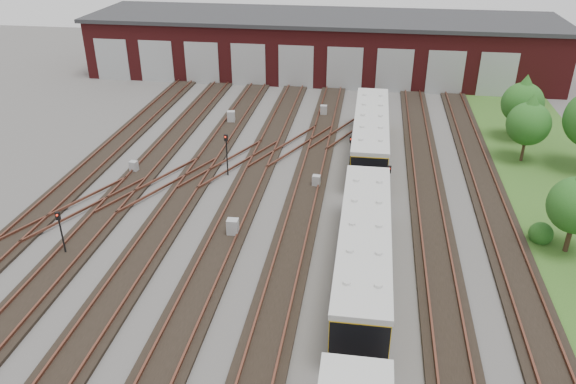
# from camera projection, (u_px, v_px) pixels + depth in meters

# --- Properties ---
(ground) EXTENTS (120.00, 120.00, 0.00)m
(ground) POSITION_uv_depth(u_px,v_px,m) (243.00, 284.00, 28.68)
(ground) COLOR #4D4A47
(ground) RESTS_ON ground
(track_network) EXTENTS (30.40, 70.00, 0.33)m
(track_network) POSITION_uv_depth(u_px,v_px,m) (242.00, 275.00, 29.17)
(track_network) COLOR black
(track_network) RESTS_ON ground
(maintenance_shed) EXTENTS (51.00, 12.50, 6.35)m
(maintenance_shed) POSITION_uv_depth(u_px,v_px,m) (321.00, 45.00, 62.26)
(maintenance_shed) COLOR #521415
(maintenance_shed) RESTS_ON ground
(grass_verge) EXTENTS (8.00, 55.00, 0.05)m
(grass_verge) POSITION_uv_depth(u_px,v_px,m) (576.00, 215.00, 34.91)
(grass_verge) COLOR #29501A
(grass_verge) RESTS_ON ground
(metro_train) EXTENTS (2.56, 45.97, 2.89)m
(metro_train) POSITION_uv_depth(u_px,v_px,m) (364.00, 249.00, 28.25)
(metro_train) COLOR black
(metro_train) RESTS_ON ground
(signal_mast_0) EXTENTS (0.25, 0.24, 2.71)m
(signal_mast_0) POSITION_uv_depth(u_px,v_px,m) (60.00, 228.00, 30.25)
(signal_mast_0) COLOR black
(signal_mast_0) RESTS_ON ground
(signal_mast_1) EXTENTS (0.27, 0.25, 3.11)m
(signal_mast_1) POSITION_uv_depth(u_px,v_px,m) (227.00, 150.00, 39.14)
(signal_mast_1) COLOR black
(signal_mast_1) RESTS_ON ground
(signal_mast_2) EXTENTS (0.24, 0.23, 2.64)m
(signal_mast_2) POSITION_uv_depth(u_px,v_px,m) (351.00, 149.00, 39.90)
(signal_mast_2) COLOR black
(signal_mast_2) RESTS_ON ground
(signal_mast_3) EXTENTS (0.25, 0.23, 2.88)m
(signal_mast_3) POSITION_uv_depth(u_px,v_px,m) (388.00, 181.00, 35.08)
(signal_mast_3) COLOR black
(signal_mast_3) RESTS_ON ground
(relay_cabinet_0) EXTENTS (0.59, 0.52, 0.89)m
(relay_cabinet_0) POSITION_uv_depth(u_px,v_px,m) (134.00, 167.00, 40.22)
(relay_cabinet_0) COLOR #999B9E
(relay_cabinet_0) RESTS_ON ground
(relay_cabinet_1) EXTENTS (0.74, 0.65, 1.10)m
(relay_cabinet_1) POSITION_uv_depth(u_px,v_px,m) (231.00, 117.00, 49.14)
(relay_cabinet_1) COLOR #999B9E
(relay_cabinet_1) RESTS_ON ground
(relay_cabinet_2) EXTENTS (0.68, 0.58, 1.10)m
(relay_cabinet_2) POSITION_uv_depth(u_px,v_px,m) (233.00, 228.00, 32.55)
(relay_cabinet_2) COLOR #999B9E
(relay_cabinet_2) RESTS_ON ground
(relay_cabinet_3) EXTENTS (0.61, 0.52, 0.99)m
(relay_cabinet_3) POSITION_uv_depth(u_px,v_px,m) (324.00, 111.00, 50.85)
(relay_cabinet_3) COLOR #999B9E
(relay_cabinet_3) RESTS_ON ground
(relay_cabinet_4) EXTENTS (0.57, 0.49, 0.88)m
(relay_cabinet_4) POSITION_uv_depth(u_px,v_px,m) (316.00, 181.00, 38.16)
(relay_cabinet_4) COLOR #999B9E
(relay_cabinet_4) RESTS_ON ground
(tree_0) EXTENTS (3.29, 3.29, 5.44)m
(tree_0) POSITION_uv_depth(u_px,v_px,m) (523.00, 98.00, 44.44)
(tree_0) COLOR #352518
(tree_0) RESTS_ON ground
(tree_1) EXTENTS (3.16, 3.16, 5.23)m
(tree_1) POSITION_uv_depth(u_px,v_px,m) (530.00, 119.00, 40.67)
(tree_1) COLOR #352518
(tree_1) RESTS_ON ground
(bush_0) EXTENTS (1.36, 1.36, 1.36)m
(bush_0) POSITION_uv_depth(u_px,v_px,m) (542.00, 231.00, 32.01)
(bush_0) COLOR #194B15
(bush_0) RESTS_ON ground
(bush_2) EXTENTS (1.30, 1.30, 1.30)m
(bush_2) POSITION_uv_depth(u_px,v_px,m) (517.00, 126.00, 46.95)
(bush_2) COLOR #194B15
(bush_2) RESTS_ON ground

